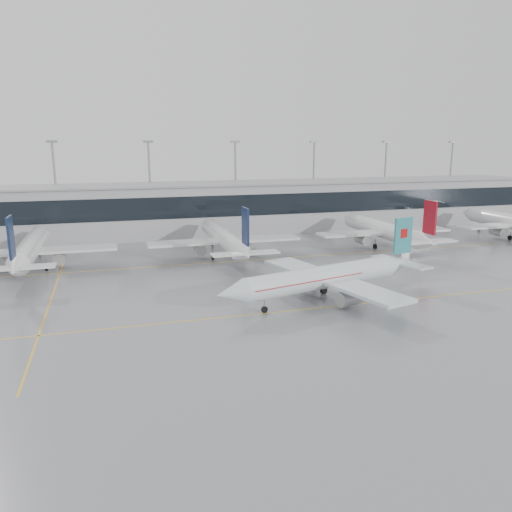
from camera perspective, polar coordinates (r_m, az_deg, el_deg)
name	(u,v)px	position (r m, az deg, el deg)	size (l,w,h in m)	color
ground	(282,312)	(66.83, 2.94, -6.37)	(320.00, 320.00, 0.00)	gray
taxi_line_main	(282,312)	(66.83, 2.94, -6.37)	(120.00, 0.25, 0.01)	gold
taxi_line_north	(229,262)	(94.53, -3.10, -0.64)	(120.00, 0.25, 0.01)	gold
taxi_line_cross	(51,298)	(78.14, -22.35, -4.49)	(0.25, 60.00, 0.01)	gold
terminal	(199,209)	(124.34, -6.58, 5.33)	(180.00, 15.00, 12.00)	#9F9FA3
terminal_glass	(204,207)	(116.78, -5.95, 5.61)	(180.00, 0.20, 5.00)	black
terminal_roof	(198,184)	(123.71, -6.66, 8.18)	(182.00, 16.00, 0.40)	gray
light_masts	(194,178)	(129.52, -7.14, 8.88)	(156.40, 1.00, 22.60)	gray
air_canada_jet	(329,277)	(71.49, 8.37, -2.37)	(34.42, 27.60, 10.77)	silver
parked_jet_b	(30,250)	(95.94, -24.46, 0.68)	(29.64, 36.96, 11.72)	silver
parked_jet_c	(224,239)	(97.27, -3.63, 1.96)	(29.64, 36.96, 11.72)	silver
parked_jet_d	(384,230)	(110.31, 14.40, 2.87)	(29.64, 36.96, 11.72)	silver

